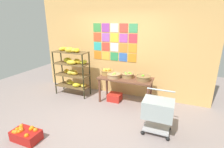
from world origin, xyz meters
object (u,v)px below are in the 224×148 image
(produce_crate_under_table, at_px, (115,97))
(orange_crate_foreground, at_px, (26,134))
(fruit_basket_back_right, at_px, (107,72))
(fruit_basket_left, at_px, (114,75))
(shopping_cart, at_px, (158,110))
(fruit_basket_centre, at_px, (128,75))
(fruit_basket_right, at_px, (143,78))
(banana_shelf_unit, at_px, (72,68))
(display_table, at_px, (125,81))

(produce_crate_under_table, height_order, orange_crate_foreground, orange_crate_foreground)
(fruit_basket_back_right, bearing_deg, fruit_basket_left, -33.35)
(shopping_cart, bearing_deg, fruit_basket_centre, 118.85)
(fruit_basket_right, xyz_separation_m, fruit_basket_left, (-0.77, -0.08, -0.01))
(banana_shelf_unit, relative_size, fruit_basket_back_right, 4.18)
(fruit_basket_back_right, xyz_separation_m, orange_crate_foreground, (-0.71, -2.27, -0.69))
(fruit_basket_right, height_order, fruit_basket_left, fruit_basket_right)
(produce_crate_under_table, xyz_separation_m, shopping_cart, (1.31, -1.03, 0.41))
(fruit_basket_right, bearing_deg, produce_crate_under_table, 178.65)
(fruit_basket_centre, bearing_deg, produce_crate_under_table, -172.03)
(fruit_basket_left, xyz_separation_m, produce_crate_under_table, (-0.02, 0.10, -0.69))
(produce_crate_under_table, distance_m, shopping_cart, 1.72)
(orange_crate_foreground, bearing_deg, fruit_basket_back_right, 72.70)
(banana_shelf_unit, relative_size, fruit_basket_centre, 4.30)
(orange_crate_foreground, bearing_deg, fruit_basket_centre, 59.81)
(produce_crate_under_table, xyz_separation_m, orange_crate_foreground, (-0.96, -2.19, 0.02))
(orange_crate_foreground, height_order, shopping_cart, shopping_cart)
(fruit_basket_back_right, bearing_deg, shopping_cart, -35.27)
(fruit_basket_left, height_order, orange_crate_foreground, fruit_basket_left)
(shopping_cart, bearing_deg, fruit_basket_left, 131.55)
(banana_shelf_unit, xyz_separation_m, display_table, (1.64, 0.07, -0.21))
(display_table, relative_size, shopping_cart, 1.68)
(fruit_basket_centre, relative_size, shopping_cart, 0.40)
(fruit_basket_right, relative_size, shopping_cart, 0.44)
(fruit_basket_left, height_order, shopping_cart, fruit_basket_left)
(fruit_basket_centre, height_order, produce_crate_under_table, fruit_basket_centre)
(display_table, bearing_deg, fruit_basket_back_right, 173.60)
(fruit_basket_back_right, bearing_deg, produce_crate_under_table, -16.07)
(display_table, height_order, fruit_basket_back_right, fruit_basket_back_right)
(display_table, xyz_separation_m, fruit_basket_back_right, (-0.55, 0.06, 0.19))
(banana_shelf_unit, height_order, fruit_basket_back_right, banana_shelf_unit)
(display_table, bearing_deg, fruit_basket_right, -3.36)
(fruit_basket_left, bearing_deg, display_table, 21.30)
(fruit_basket_left, height_order, produce_crate_under_table, fruit_basket_left)
(fruit_basket_left, relative_size, produce_crate_under_table, 1.05)
(fruit_basket_back_right, xyz_separation_m, fruit_basket_left, (0.27, -0.17, -0.02))
(display_table, height_order, produce_crate_under_table, display_table)
(display_table, xyz_separation_m, orange_crate_foreground, (-1.26, -2.20, -0.51))
(display_table, bearing_deg, shopping_cart, -46.00)
(fruit_basket_left, xyz_separation_m, orange_crate_foreground, (-0.97, -2.09, -0.67))
(fruit_basket_left, bearing_deg, fruit_basket_centre, 24.47)
(produce_crate_under_table, bearing_deg, banana_shelf_unit, -177.29)
(produce_crate_under_table, bearing_deg, fruit_basket_left, -81.15)
(fruit_basket_centre, bearing_deg, shopping_cart, -48.36)
(shopping_cart, bearing_deg, fruit_basket_right, 104.63)
(fruit_basket_right, height_order, fruit_basket_centre, fruit_basket_right)
(fruit_basket_right, xyz_separation_m, shopping_cart, (0.53, -1.01, -0.28))
(orange_crate_foreground, relative_size, shopping_cart, 0.63)
(fruit_basket_centre, xyz_separation_m, produce_crate_under_table, (-0.35, -0.05, -0.69))
(fruit_basket_centre, bearing_deg, fruit_basket_left, -155.53)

